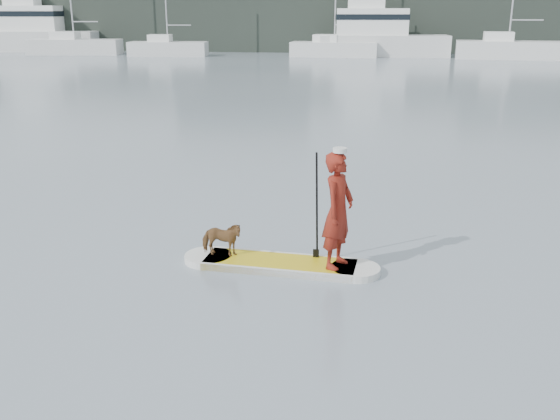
# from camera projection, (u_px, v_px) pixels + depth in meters

# --- Properties ---
(ground) EXTENTS (140.00, 140.00, 0.00)m
(ground) POSITION_uv_depth(u_px,v_px,m) (219.00, 198.00, 14.15)
(ground) COLOR slate
(ground) RESTS_ON ground
(paddleboard) EXTENTS (3.29, 1.01, 0.12)m
(paddleboard) POSITION_uv_depth(u_px,v_px,m) (280.00, 264.00, 10.32)
(paddleboard) COLOR gold
(paddleboard) RESTS_ON ground
(paddler) EXTENTS (0.66, 0.80, 1.87)m
(paddler) POSITION_uv_depth(u_px,v_px,m) (338.00, 211.00, 9.82)
(paddler) COLOR maroon
(paddler) RESTS_ON paddleboard
(white_cap) EXTENTS (0.22, 0.22, 0.07)m
(white_cap) POSITION_uv_depth(u_px,v_px,m) (340.00, 150.00, 9.52)
(white_cap) COLOR silver
(white_cap) RESTS_ON paddler
(dog) EXTENTS (0.72, 0.35, 0.60)m
(dog) POSITION_uv_depth(u_px,v_px,m) (221.00, 239.00, 10.41)
(dog) COLOR brown
(dog) RESTS_ON paddleboard
(paddle) EXTENTS (0.10, 0.30, 2.00)m
(paddle) POSITION_uv_depth(u_px,v_px,m) (317.00, 219.00, 10.24)
(paddle) COLOR black
(paddle) RESTS_ON ground
(sailboat_b) EXTENTS (8.82, 3.47, 12.78)m
(sailboat_b) POSITION_uv_depth(u_px,v_px,m) (74.00, 45.00, 59.21)
(sailboat_b) COLOR silver
(sailboat_b) RESTS_ON ground
(sailboat_c) EXTENTS (7.28, 2.97, 10.21)m
(sailboat_c) POSITION_uv_depth(u_px,v_px,m) (167.00, 48.00, 57.21)
(sailboat_c) COLOR silver
(sailboat_c) RESTS_ON ground
(sailboat_d) EXTENTS (7.98, 3.09, 11.50)m
(sailboat_d) POSITION_uv_depth(u_px,v_px,m) (334.00, 47.00, 56.19)
(sailboat_d) COLOR silver
(sailboat_d) RESTS_ON ground
(sailboat_e) EXTENTS (8.90, 3.73, 12.53)m
(sailboat_e) POSITION_uv_depth(u_px,v_px,m) (507.00, 48.00, 53.58)
(sailboat_e) COLOR silver
(sailboat_e) RESTS_ON ground
(motor_yacht_a) EXTENTS (11.67, 4.12, 6.90)m
(motor_yacht_a) POSITION_uv_depth(u_px,v_px,m) (378.00, 34.00, 56.44)
(motor_yacht_a) COLOR silver
(motor_yacht_a) RESTS_ON ground
(motor_yacht_b) EXTENTS (11.47, 4.87, 7.36)m
(motor_yacht_b) POSITION_uv_depth(u_px,v_px,m) (37.00, 30.00, 63.14)
(motor_yacht_b) COLOR silver
(motor_yacht_b) RESTS_ON ground
(shore_mass) EXTENTS (90.00, 6.00, 6.00)m
(shore_mass) POSITION_uv_depth(u_px,v_px,m) (337.00, 21.00, 63.21)
(shore_mass) COLOR black
(shore_mass) RESTS_ON ground
(shore_building_west) EXTENTS (14.00, 4.00, 9.00)m
(shore_building_west) POSITION_uv_depth(u_px,v_px,m) (242.00, 5.00, 64.98)
(shore_building_west) COLOR black
(shore_building_west) RESTS_ON ground
(shore_building_east) EXTENTS (10.00, 4.00, 8.00)m
(shore_building_east) POSITION_uv_depth(u_px,v_px,m) (521.00, 10.00, 61.52)
(shore_building_east) COLOR black
(shore_building_east) RESTS_ON ground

